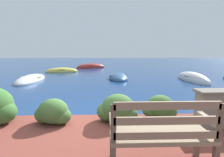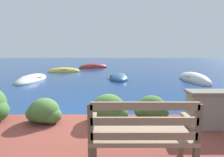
{
  "view_description": "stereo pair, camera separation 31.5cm",
  "coord_description": "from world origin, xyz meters",
  "views": [
    {
      "loc": [
        0.45,
        -3.92,
        1.7
      ],
      "look_at": [
        0.72,
        4.62,
        0.35
      ],
      "focal_mm": 28.0,
      "sensor_mm": 36.0,
      "label": 1
    },
    {
      "loc": [
        0.76,
        -3.92,
        1.7
      ],
      "look_at": [
        0.72,
        4.62,
        0.35
      ],
      "focal_mm": 28.0,
      "sensor_mm": 36.0,
      "label": 2
    }
  ],
  "objects": [
    {
      "name": "hedge_clump_centre",
      "position": [
        -0.65,
        -0.46,
        0.44
      ],
      "size": [
        0.76,
        0.55,
        0.52
      ],
      "color": "#426B33",
      "rests_on": "patio_terrace"
    },
    {
      "name": "hedge_clump_extra",
      "position": [
        2.83,
        -0.27,
        0.44
      ],
      "size": [
        0.73,
        0.53,
        0.5
      ],
      "color": "#38662D",
      "rests_on": "patio_terrace"
    },
    {
      "name": "hedge_clump_right",
      "position": [
        0.67,
        -0.4,
        0.48
      ],
      "size": [
        0.87,
        0.62,
        0.59
      ],
      "color": "#426B33",
      "rests_on": "patio_terrace"
    },
    {
      "name": "rowboat_mid",
      "position": [
        -3.88,
        6.09,
        0.05
      ],
      "size": [
        1.12,
        3.17,
        0.62
      ],
      "rotation": [
        0.0,
        0.0,
        4.7
      ],
      "color": "silver",
      "rests_on": "ground_plane"
    },
    {
      "name": "rowboat_outer",
      "position": [
        -3.18,
        10.29,
        0.06
      ],
      "size": [
        2.67,
        1.41,
        0.66
      ],
      "rotation": [
        0.0,
        0.0,
        3.35
      ],
      "color": "#DBC64C",
      "rests_on": "ground_plane"
    },
    {
      "name": "hedge_clump_far_right",
      "position": [
        1.63,
        -0.24,
        0.44
      ],
      "size": [
        0.76,
        0.55,
        0.52
      ],
      "color": "#426B33",
      "rests_on": "patio_terrace"
    },
    {
      "name": "ground_plane",
      "position": [
        0.0,
        0.0,
        0.0
      ],
      "size": [
        80.0,
        80.0,
        0.0
      ],
      "color": "navy"
    },
    {
      "name": "rowboat_distant",
      "position": [
        -1.11,
        13.54,
        0.07
      ],
      "size": [
        3.04,
        2.03,
        0.84
      ],
      "rotation": [
        0.0,
        0.0,
        0.42
      ],
      "color": "#9E2D28",
      "rests_on": "ground_plane"
    },
    {
      "name": "rowboat_nearest",
      "position": [
        5.42,
        5.86,
        0.07
      ],
      "size": [
        1.1,
        3.13,
        0.86
      ],
      "rotation": [
        0.0,
        0.0,
        4.77
      ],
      "color": "silver",
      "rests_on": "ground_plane"
    },
    {
      "name": "park_bench",
      "position": [
        1.12,
        -1.92,
        0.7
      ],
      "size": [
        1.28,
        0.48,
        0.93
      ],
      "rotation": [
        0.0,
        0.0,
        0.11
      ],
      "color": "brown",
      "rests_on": "patio_terrace"
    },
    {
      "name": "rowboat_far",
      "position": [
        1.19,
        6.72,
        0.05
      ],
      "size": [
        1.18,
        2.46,
        0.61
      ],
      "rotation": [
        0.0,
        0.0,
        1.58
      ],
      "color": "#2D517A",
      "rests_on": "ground_plane"
    }
  ]
}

